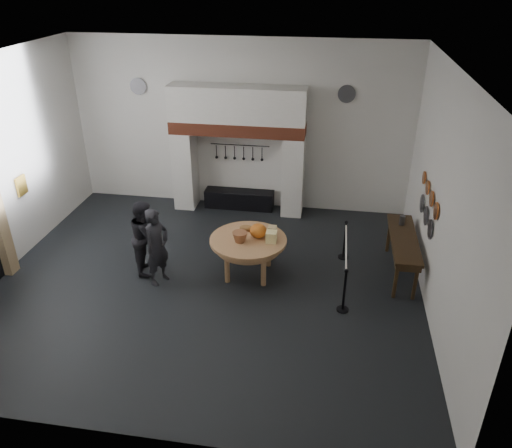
% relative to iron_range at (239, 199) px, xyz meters
% --- Properties ---
extents(floor, '(9.00, 8.00, 0.02)m').
position_rel_iron_range_xyz_m(floor, '(0.00, -3.72, -0.25)').
color(floor, black).
rests_on(floor, ground).
extents(ceiling, '(9.00, 8.00, 0.02)m').
position_rel_iron_range_xyz_m(ceiling, '(0.00, -3.72, 4.25)').
color(ceiling, silver).
rests_on(ceiling, wall_back).
extents(wall_back, '(9.00, 0.02, 4.50)m').
position_rel_iron_range_xyz_m(wall_back, '(0.00, 0.28, 2.00)').
color(wall_back, silver).
rests_on(wall_back, floor).
extents(wall_front, '(9.00, 0.02, 4.50)m').
position_rel_iron_range_xyz_m(wall_front, '(0.00, -7.72, 2.00)').
color(wall_front, silver).
rests_on(wall_front, floor).
extents(wall_right, '(0.02, 8.00, 4.50)m').
position_rel_iron_range_xyz_m(wall_right, '(4.50, -3.72, 2.00)').
color(wall_right, silver).
rests_on(wall_right, floor).
extents(chimney_pier_left, '(0.55, 0.70, 2.15)m').
position_rel_iron_range_xyz_m(chimney_pier_left, '(-1.48, -0.07, 0.82)').
color(chimney_pier_left, silver).
rests_on(chimney_pier_left, floor).
extents(chimney_pier_right, '(0.55, 0.70, 2.15)m').
position_rel_iron_range_xyz_m(chimney_pier_right, '(1.48, -0.07, 0.82)').
color(chimney_pier_right, silver).
rests_on(chimney_pier_right, floor).
extents(hearth_brick_band, '(3.50, 0.72, 0.32)m').
position_rel_iron_range_xyz_m(hearth_brick_band, '(0.00, -0.07, 2.06)').
color(hearth_brick_band, '#9E442B').
rests_on(hearth_brick_band, chimney_pier_left).
extents(chimney_hood, '(3.50, 0.70, 0.90)m').
position_rel_iron_range_xyz_m(chimney_hood, '(0.00, -0.07, 2.67)').
color(chimney_hood, silver).
rests_on(chimney_hood, hearth_brick_band).
extents(iron_range, '(1.90, 0.45, 0.50)m').
position_rel_iron_range_xyz_m(iron_range, '(0.00, 0.00, 0.00)').
color(iron_range, black).
rests_on(iron_range, floor).
extents(utensil_rail, '(1.60, 0.02, 0.02)m').
position_rel_iron_range_xyz_m(utensil_rail, '(0.00, 0.20, 1.50)').
color(utensil_rail, black).
rests_on(utensil_rail, wall_back).
extents(wall_plaque, '(0.05, 0.34, 0.44)m').
position_rel_iron_range_xyz_m(wall_plaque, '(-4.45, -2.92, 1.35)').
color(wall_plaque, gold).
rests_on(wall_plaque, wall_left).
extents(work_table, '(2.03, 2.03, 0.07)m').
position_rel_iron_range_xyz_m(work_table, '(0.82, -3.25, 0.59)').
color(work_table, tan).
rests_on(work_table, floor).
extents(pumpkin, '(0.36, 0.36, 0.31)m').
position_rel_iron_range_xyz_m(pumpkin, '(1.02, -3.15, 0.78)').
color(pumpkin, orange).
rests_on(pumpkin, work_table).
extents(cheese_block_big, '(0.22, 0.22, 0.24)m').
position_rel_iron_range_xyz_m(cheese_block_big, '(1.32, -3.30, 0.74)').
color(cheese_block_big, '#F7E694').
rests_on(cheese_block_big, work_table).
extents(cheese_block_small, '(0.18, 0.18, 0.20)m').
position_rel_iron_range_xyz_m(cheese_block_small, '(1.30, -3.00, 0.72)').
color(cheese_block_small, '#CEB47B').
rests_on(cheese_block_small, work_table).
extents(wicker_basket, '(0.39, 0.39, 0.22)m').
position_rel_iron_range_xyz_m(wicker_basket, '(0.67, -3.40, 0.73)').
color(wicker_basket, brown).
rests_on(wicker_basket, work_table).
extents(bread_loaf, '(0.31, 0.18, 0.13)m').
position_rel_iron_range_xyz_m(bread_loaf, '(0.72, -2.90, 0.69)').
color(bread_loaf, '#996536').
rests_on(bread_loaf, work_table).
extents(visitor_near, '(0.63, 0.73, 1.70)m').
position_rel_iron_range_xyz_m(visitor_near, '(-1.00, -3.84, 0.60)').
color(visitor_near, '#222227').
rests_on(visitor_near, floor).
extents(visitor_far, '(0.82, 0.94, 1.67)m').
position_rel_iron_range_xyz_m(visitor_far, '(-1.40, -3.44, 0.59)').
color(visitor_far, black).
rests_on(visitor_far, floor).
extents(side_table, '(0.55, 2.20, 0.06)m').
position_rel_iron_range_xyz_m(side_table, '(4.10, -2.72, 0.62)').
color(side_table, '#362513').
rests_on(side_table, floor).
extents(pewter_jug, '(0.12, 0.12, 0.22)m').
position_rel_iron_range_xyz_m(pewter_jug, '(4.10, -2.12, 0.76)').
color(pewter_jug, '#4A494E').
rests_on(pewter_jug, side_table).
extents(copper_pan_a, '(0.03, 0.34, 0.34)m').
position_rel_iron_range_xyz_m(copper_pan_a, '(4.46, -3.52, 1.70)').
color(copper_pan_a, '#C6662D').
rests_on(copper_pan_a, wall_right).
extents(copper_pan_b, '(0.03, 0.32, 0.32)m').
position_rel_iron_range_xyz_m(copper_pan_b, '(4.46, -2.97, 1.70)').
color(copper_pan_b, '#C6662D').
rests_on(copper_pan_b, wall_right).
extents(copper_pan_c, '(0.03, 0.30, 0.30)m').
position_rel_iron_range_xyz_m(copper_pan_c, '(4.46, -2.42, 1.70)').
color(copper_pan_c, '#C6662D').
rests_on(copper_pan_c, wall_right).
extents(copper_pan_d, '(0.03, 0.28, 0.28)m').
position_rel_iron_range_xyz_m(copper_pan_d, '(4.46, -1.87, 1.70)').
color(copper_pan_d, '#C6662D').
rests_on(copper_pan_d, wall_right).
extents(pewter_plate_left, '(0.03, 0.40, 0.40)m').
position_rel_iron_range_xyz_m(pewter_plate_left, '(4.46, -3.32, 1.20)').
color(pewter_plate_left, '#4C4C51').
rests_on(pewter_plate_left, wall_right).
extents(pewter_plate_mid, '(0.03, 0.40, 0.40)m').
position_rel_iron_range_xyz_m(pewter_plate_mid, '(4.46, -2.72, 1.20)').
color(pewter_plate_mid, '#4C4C51').
rests_on(pewter_plate_mid, wall_right).
extents(pewter_plate_right, '(0.03, 0.40, 0.40)m').
position_rel_iron_range_xyz_m(pewter_plate_right, '(4.46, -2.12, 1.20)').
color(pewter_plate_right, '#4C4C51').
rests_on(pewter_plate_right, wall_right).
extents(pewter_plate_back_left, '(0.44, 0.03, 0.44)m').
position_rel_iron_range_xyz_m(pewter_plate_back_left, '(-2.70, 0.24, 2.95)').
color(pewter_plate_back_left, '#4C4C51').
rests_on(pewter_plate_back_left, wall_back).
extents(pewter_plate_back_right, '(0.44, 0.03, 0.44)m').
position_rel_iron_range_xyz_m(pewter_plate_back_right, '(2.70, 0.24, 2.95)').
color(pewter_plate_back_right, '#4C4C51').
rests_on(pewter_plate_back_right, wall_back).
extents(barrier_post_near, '(0.05, 0.05, 0.90)m').
position_rel_iron_range_xyz_m(barrier_post_near, '(2.88, -4.25, 0.20)').
color(barrier_post_near, black).
rests_on(barrier_post_near, floor).
extents(barrier_post_far, '(0.05, 0.05, 0.90)m').
position_rel_iron_range_xyz_m(barrier_post_far, '(2.88, -2.25, 0.20)').
color(barrier_post_far, black).
rests_on(barrier_post_far, floor).
extents(barrier_rope, '(0.04, 2.00, 0.04)m').
position_rel_iron_range_xyz_m(barrier_rope, '(2.88, -3.25, 0.60)').
color(barrier_rope, white).
rests_on(barrier_rope, barrier_post_near).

